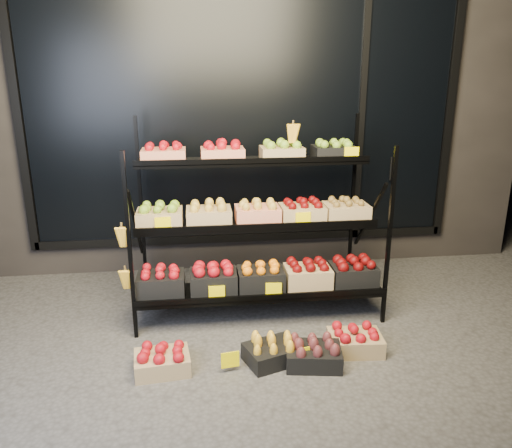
{
  "coord_description": "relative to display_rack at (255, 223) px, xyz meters",
  "views": [
    {
      "loc": [
        -0.51,
        -3.46,
        2.05
      ],
      "look_at": [
        -0.01,
        0.55,
        0.8
      ],
      "focal_mm": 35.0,
      "sensor_mm": 36.0,
      "label": 1
    }
  ],
  "objects": [
    {
      "name": "tag_floor_a",
      "position": [
        -0.3,
        -1.0,
        -0.73
      ],
      "size": [
        0.13,
        0.01,
        0.12
      ],
      "primitive_type": "cube",
      "color": "#FFE400",
      "rests_on": "ground"
    },
    {
      "name": "building",
      "position": [
        0.01,
        1.99,
        0.96
      ],
      "size": [
        6.0,
        2.08,
        3.5
      ],
      "color": "#2D2826",
      "rests_on": "ground"
    },
    {
      "name": "floor_crate_midleft",
      "position": [
        0.02,
        -0.9,
        -0.69
      ],
      "size": [
        0.46,
        0.4,
        0.2
      ],
      "rotation": [
        0.0,
        0.0,
        0.34
      ],
      "color": "black",
      "rests_on": "ground"
    },
    {
      "name": "floor_crate_left",
      "position": [
        -0.78,
        -0.93,
        -0.7
      ],
      "size": [
        0.41,
        0.32,
        0.2
      ],
      "rotation": [
        0.0,
        0.0,
        0.11
      ],
      "color": "tan",
      "rests_on": "ground"
    },
    {
      "name": "ground",
      "position": [
        0.01,
        -0.6,
        -0.79
      ],
      "size": [
        24.0,
        24.0,
        0.0
      ],
      "primitive_type": "plane",
      "color": "#514F4C",
      "rests_on": "ground"
    },
    {
      "name": "floor_crate_right",
      "position": [
        0.3,
        -0.98,
        -0.69
      ],
      "size": [
        0.44,
        0.35,
        0.2
      ],
      "rotation": [
        0.0,
        0.0,
        -0.16
      ],
      "color": "black",
      "rests_on": "ground"
    },
    {
      "name": "tag_floor_b",
      "position": [
        0.25,
        -1.0,
        -0.73
      ],
      "size": [
        0.13,
        0.01,
        0.12
      ],
      "primitive_type": "cube",
      "color": "#FFE400",
      "rests_on": "ground"
    },
    {
      "name": "display_rack",
      "position": [
        0.0,
        0.0,
        0.0
      ],
      "size": [
        2.18,
        1.02,
        1.72
      ],
      "color": "black",
      "rests_on": "ground"
    },
    {
      "name": "floor_crate_midright",
      "position": [
        0.66,
        -0.83,
        -0.69
      ],
      "size": [
        0.42,
        0.32,
        0.2
      ],
      "rotation": [
        0.0,
        0.0,
        -0.09
      ],
      "color": "tan",
      "rests_on": "ground"
    }
  ]
}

